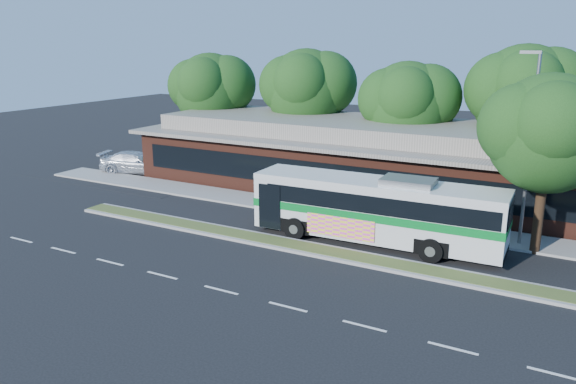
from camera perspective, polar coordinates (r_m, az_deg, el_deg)
name	(u,v)px	position (r m, az deg, el deg)	size (l,w,h in m)	color
ground	(283,250)	(26.42, -0.49, -5.92)	(120.00, 120.00, 0.00)	black
median_strip	(289,245)	(26.89, 0.14, -5.37)	(26.00, 1.10, 0.15)	#4B5926
sidewalk	(339,213)	(31.83, 5.16, -2.18)	(44.00, 2.60, 0.12)	gray
parking_lot	(143,169)	(44.58, -14.54, 2.32)	(14.00, 12.00, 0.01)	black
plaza_building	(380,157)	(37.28, 9.33, 3.52)	(33.20, 11.20, 4.45)	#512519
lamp_post	(529,144)	(28.00, 23.31, 4.46)	(0.93, 0.18, 9.07)	slate
tree_bg_a	(216,88)	(45.46, -7.34, 10.40)	(6.47, 5.80, 8.63)	black
tree_bg_b	(312,88)	(42.15, 2.48, 10.53)	(6.69, 6.00, 9.00)	black
tree_bg_c	(414,102)	(38.37, 12.64, 8.91)	(6.24, 5.60, 8.26)	black
tree_bg_d	(532,93)	(37.96, 23.53, 9.23)	(6.91, 6.20, 9.37)	black
transit_bus	(377,206)	(27.07, 9.04, -1.39)	(12.13, 3.12, 3.38)	silver
sedan	(136,163)	(43.10, -15.17, 2.90)	(2.18, 5.37, 1.56)	silver
sidewalk_tree	(559,131)	(27.24, 25.80, 5.59)	(5.89, 5.28, 8.20)	black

